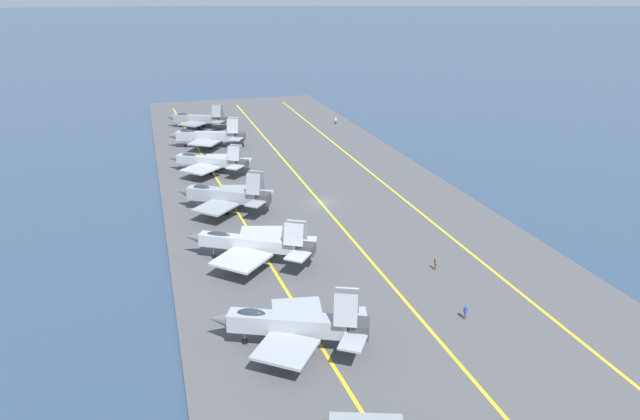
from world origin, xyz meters
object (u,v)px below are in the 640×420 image
at_px(parked_jet_second, 291,324).
at_px(parked_jet_fourth, 224,195).
at_px(parked_jet_seventh, 198,119).
at_px(parked_jet_sixth, 207,136).
at_px(parked_jet_fifth, 209,161).
at_px(crew_white_vest, 336,120).
at_px(crew_blue_vest, 466,311).
at_px(crew_brown_vest, 436,263).
at_px(parked_jet_third, 252,244).

xyz_separation_m(parked_jet_second, parked_jet_fourth, (37.39, 1.03, 0.01)).
distance_m(parked_jet_fourth, parked_jet_seventh, 56.99).
distance_m(parked_jet_sixth, parked_jet_seventh, 18.59).
height_order(parked_jet_fourth, parked_jet_fifth, parked_jet_fourth).
height_order(parked_jet_fifth, parked_jet_seventh, parked_jet_seventh).
height_order(parked_jet_second, parked_jet_sixth, parked_jet_second).
bearing_deg(crew_white_vest, parked_jet_second, 159.07).
bearing_deg(crew_blue_vest, crew_white_vest, -9.84).
relative_size(parked_jet_fourth, crew_blue_vest, 8.82).
bearing_deg(crew_brown_vest, parked_jet_sixth, 17.04).
bearing_deg(parked_jet_fifth, parked_jet_fourth, 179.94).
distance_m(parked_jet_seventh, crew_white_vest, 33.93).
xyz_separation_m(parked_jet_sixth, parked_jet_seventh, (18.59, 0.17, -0.17)).
bearing_deg(parked_jet_third, crew_white_vest, -26.08).
distance_m(parked_jet_second, parked_jet_seventh, 94.36).
relative_size(parked_jet_second, parked_jet_fifth, 1.01).
xyz_separation_m(parked_jet_third, crew_white_vest, (69.98, -34.25, -1.62)).
xyz_separation_m(parked_jet_fourth, parked_jet_fifth, (20.01, -0.02, -0.31)).
distance_m(parked_jet_third, parked_jet_seventh, 75.41).
bearing_deg(parked_jet_third, crew_blue_vest, -135.90).
height_order(parked_jet_third, parked_jet_sixth, parked_jet_sixth).
height_order(parked_jet_second, crew_brown_vest, parked_jet_second).
distance_m(parked_jet_second, crew_white_vest, 95.24).
distance_m(parked_jet_fifth, crew_blue_vest, 61.03).
bearing_deg(parked_jet_second, parked_jet_seventh, -0.34).
bearing_deg(parked_jet_fifth, crew_blue_vest, -161.32).
distance_m(crew_white_vest, crew_brown_vest, 79.60).
distance_m(parked_jet_fourth, crew_white_vest, 62.36).
bearing_deg(parked_jet_fifth, crew_white_vest, -48.01).
relative_size(parked_jet_second, parked_jet_seventh, 1.00).
height_order(parked_jet_seventh, crew_blue_vest, parked_jet_seventh).
bearing_deg(parked_jet_sixth, crew_white_vest, -68.43).
bearing_deg(parked_jet_fifth, parked_jet_seventh, -2.42).
xyz_separation_m(parked_jet_fifth, parked_jet_seventh, (36.96, -1.56, 0.02)).
bearing_deg(parked_jet_fourth, crew_blue_vest, -152.64).
xyz_separation_m(parked_jet_fifth, crew_white_vest, (31.54, -35.03, -1.35)).
relative_size(parked_jet_fourth, crew_brown_vest, 8.66).
relative_size(parked_jet_fifth, parked_jet_seventh, 0.99).
height_order(parked_jet_seventh, crew_white_vest, parked_jet_seventh).
height_order(parked_jet_sixth, crew_brown_vest, parked_jet_sixth).
bearing_deg(parked_jet_third, parked_jet_second, -179.32).
bearing_deg(parked_jet_sixth, crew_blue_vest, -166.84).
relative_size(parked_jet_second, crew_white_vest, 8.75).
height_order(parked_jet_fourth, crew_blue_vest, parked_jet_fourth).
bearing_deg(parked_jet_fifth, crew_brown_vest, -155.14).
relative_size(parked_jet_fourth, crew_white_vest, 8.41).
xyz_separation_m(parked_jet_sixth, crew_blue_vest, (-76.17, -17.81, -1.60)).
relative_size(parked_jet_fifth, crew_blue_vest, 9.10).
relative_size(parked_jet_second, parked_jet_sixth, 0.91).
bearing_deg(crew_blue_vest, crew_brown_vest, -11.51).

